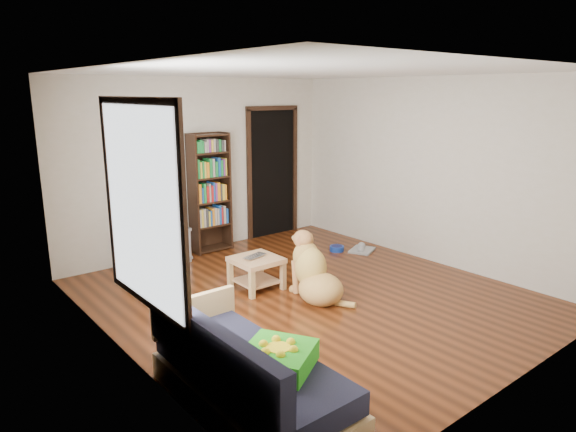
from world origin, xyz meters
TOP-DOWN VIEW (x-y plane):
  - ground at (0.00, 0.00)m, footprint 5.00×5.00m
  - ceiling at (0.00, 0.00)m, footprint 5.00×5.00m
  - wall_back at (0.00, 2.50)m, footprint 4.50×0.00m
  - wall_front at (0.00, -2.50)m, footprint 4.50×0.00m
  - wall_left at (-2.25, 0.00)m, footprint 0.00×5.00m
  - wall_right at (2.25, 0.00)m, footprint 0.00×5.00m
  - green_cushion at (-1.75, -1.64)m, footprint 0.66×0.66m
  - laptop at (-0.34, 0.57)m, footprint 0.37×0.28m
  - dog_bowl at (1.52, 1.08)m, footprint 0.22×0.22m
  - grey_rag at (1.82, 0.83)m, footprint 0.50×0.46m
  - window at (-2.23, -0.50)m, footprint 0.03×1.46m
  - doorway at (1.35, 2.48)m, footprint 1.03×0.05m
  - tv_stand at (-0.90, 2.25)m, footprint 0.90×0.45m
  - crt_tv at (-0.90, 2.27)m, footprint 0.55×0.52m
  - bookshelf at (0.05, 2.34)m, footprint 0.60×0.30m
  - sofa at (-1.87, -1.38)m, footprint 0.80×1.80m
  - coffee_table at (-0.34, 0.60)m, footprint 0.55×0.55m
  - dog at (-0.00, -0.08)m, footprint 0.56×1.00m

SIDE VIEW (x-z plane):
  - ground at x=0.00m, z-range 0.00..0.00m
  - grey_rag at x=1.82m, z-range 0.00..0.03m
  - dog_bowl at x=1.52m, z-range 0.00..0.08m
  - sofa at x=-1.87m, z-range -0.14..0.66m
  - tv_stand at x=-0.90m, z-range 0.02..0.52m
  - coffee_table at x=-0.34m, z-range 0.08..0.48m
  - dog at x=0.00m, z-range -0.11..0.71m
  - laptop at x=-0.34m, z-range 0.40..0.43m
  - green_cushion at x=-1.75m, z-range 0.42..0.58m
  - crt_tv at x=-0.90m, z-range 0.45..1.03m
  - bookshelf at x=0.05m, z-range 0.10..1.90m
  - doorway at x=1.35m, z-range 0.03..2.21m
  - wall_back at x=0.00m, z-range -0.95..3.55m
  - wall_front at x=0.00m, z-range -0.95..3.55m
  - wall_left at x=-2.25m, z-range -1.20..3.80m
  - wall_right at x=2.25m, z-range -1.20..3.80m
  - window at x=-2.23m, z-range 0.65..2.35m
  - ceiling at x=0.00m, z-range 2.60..2.60m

